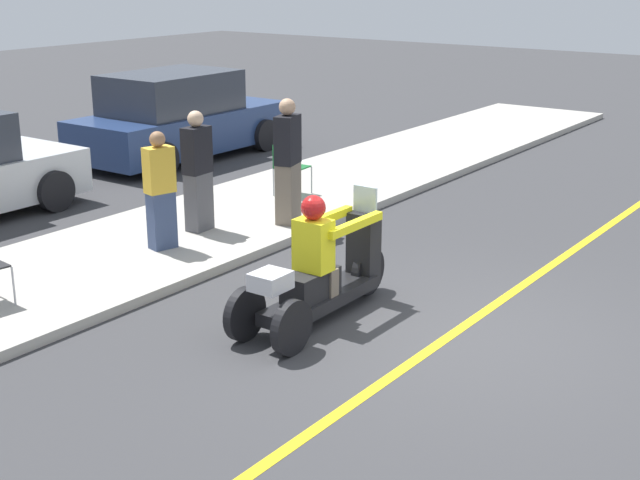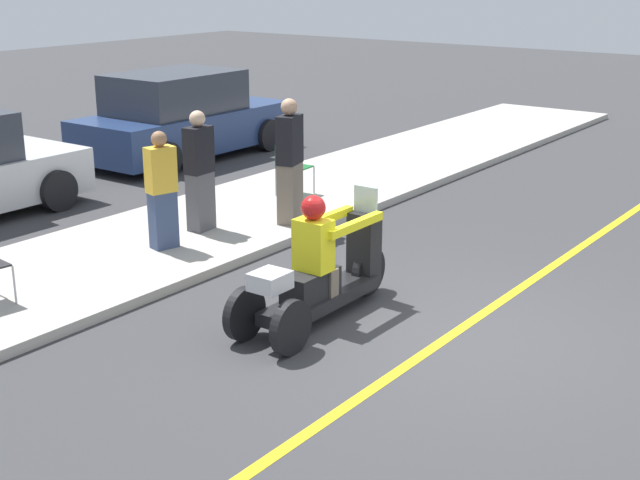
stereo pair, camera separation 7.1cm
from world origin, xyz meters
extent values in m
plane|color=#38383A|center=(0.00, 0.00, 0.00)|extent=(60.00, 60.00, 0.00)
cube|color=gold|center=(-0.47, 0.00, 0.00)|extent=(24.00, 0.12, 0.01)
cube|color=#B2ADA3|center=(0.00, 4.60, 0.06)|extent=(28.00, 2.80, 0.12)
cylinder|color=black|center=(0.47, 1.36, 0.28)|extent=(0.56, 0.10, 0.56)
cylinder|color=black|center=(-1.36, 1.06, 0.28)|extent=(0.56, 0.10, 0.56)
cylinder|color=black|center=(-1.36, 1.66, 0.28)|extent=(0.56, 0.10, 0.56)
cube|color=black|center=(-0.47, 1.36, 0.23)|extent=(1.67, 0.42, 0.14)
cube|color=black|center=(-0.64, 1.36, 0.45)|extent=(0.67, 0.33, 0.30)
cube|color=black|center=(0.37, 1.36, 0.58)|extent=(0.24, 0.33, 0.85)
cube|color=silver|center=(0.39, 1.36, 1.15)|extent=(0.03, 0.30, 0.30)
cube|color=silver|center=(-1.31, 1.36, 0.69)|extent=(0.36, 0.33, 0.18)
cube|color=yellow|center=(-0.59, 1.36, 0.87)|extent=(0.26, 0.38, 0.55)
sphere|color=red|center=(-0.59, 1.36, 1.28)|extent=(0.26, 0.26, 0.26)
cube|color=#726656|center=(-0.46, 1.24, 0.45)|extent=(0.14, 0.14, 0.30)
cube|color=#726656|center=(-0.46, 1.48, 0.45)|extent=(0.14, 0.14, 0.30)
cube|color=yellow|center=(-0.11, 1.16, 1.01)|extent=(0.96, 0.09, 0.09)
cube|color=yellow|center=(-0.11, 1.56, 1.01)|extent=(0.96, 0.09, 0.09)
cube|color=#726656|center=(1.95, 3.65, 0.55)|extent=(0.43, 0.34, 0.86)
cube|color=black|center=(1.95, 3.65, 1.32)|extent=(0.47, 0.36, 0.68)
sphere|color=tan|center=(1.95, 3.65, 1.78)|extent=(0.23, 0.23, 0.23)
cube|color=#515156|center=(0.95, 4.44, 0.52)|extent=(0.37, 0.26, 0.81)
cube|color=black|center=(0.95, 4.44, 1.25)|extent=(0.41, 0.26, 0.64)
sphere|color=beige|center=(0.95, 4.44, 1.67)|extent=(0.22, 0.22, 0.22)
cube|color=#38476B|center=(0.06, 4.26, 0.49)|extent=(0.37, 0.30, 0.75)
cube|color=gold|center=(0.06, 4.26, 1.16)|extent=(0.41, 0.31, 0.59)
sphere|color=#9E704C|center=(0.06, 4.26, 1.56)|extent=(0.20, 0.20, 0.20)
cylinder|color=#A5A8AD|center=(3.05, 4.33, 0.34)|extent=(0.02, 0.02, 0.44)
cylinder|color=#A5A8AD|center=(3.48, 4.37, 0.34)|extent=(0.02, 0.02, 0.44)
cylinder|color=#A5A8AD|center=(3.01, 4.77, 0.34)|extent=(0.02, 0.02, 0.44)
cylinder|color=#A5A8AD|center=(3.45, 4.81, 0.34)|extent=(0.02, 0.02, 0.44)
cube|color=#19662D|center=(3.25, 4.57, 0.57)|extent=(0.48, 0.48, 0.02)
cube|color=#19662D|center=(3.23, 4.79, 0.75)|extent=(0.44, 0.06, 0.38)
cylinder|color=#A5A8AD|center=(-2.32, 4.11, 0.34)|extent=(0.02, 0.02, 0.44)
cube|color=navy|center=(4.68, 8.42, 0.55)|extent=(4.42, 1.85, 0.75)
cube|color=#2D333D|center=(4.46, 8.42, 1.30)|extent=(2.43, 1.67, 0.75)
cylinder|color=black|center=(6.12, 7.49, 0.32)|extent=(0.64, 0.22, 0.64)
cylinder|color=black|center=(6.12, 9.34, 0.32)|extent=(0.64, 0.22, 0.64)
cylinder|color=black|center=(3.25, 7.49, 0.32)|extent=(0.64, 0.22, 0.64)
cylinder|color=black|center=(3.25, 9.34, 0.32)|extent=(0.64, 0.22, 0.64)
cylinder|color=black|center=(0.67, 7.22, 0.32)|extent=(0.64, 0.22, 0.64)
camera|label=1|loc=(-7.72, -3.85, 3.70)|focal=50.00mm
camera|label=2|loc=(-7.68, -3.91, 3.70)|focal=50.00mm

